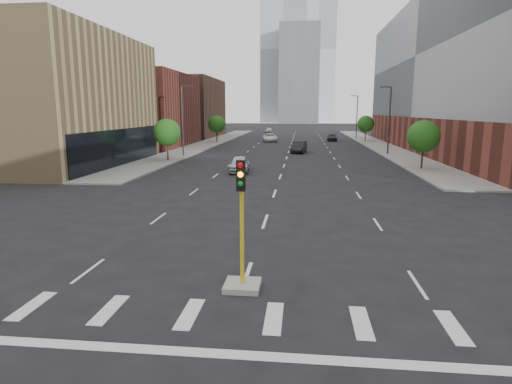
% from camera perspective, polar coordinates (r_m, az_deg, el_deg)
% --- Properties ---
extents(sidewalk_left_far, '(5.00, 92.00, 0.15)m').
position_cam_1_polar(sidewalk_left_far, '(80.52, -6.06, 6.58)').
color(sidewalk_left_far, gray).
rests_on(sidewalk_left_far, ground).
extents(sidewalk_right_far, '(5.00, 92.00, 0.15)m').
position_cam_1_polar(sidewalk_right_far, '(79.81, 15.64, 6.20)').
color(sidewalk_right_far, gray).
rests_on(sidewalk_right_far, ground).
extents(building_left_mid, '(20.00, 24.00, 14.00)m').
position_cam_1_polar(building_left_mid, '(53.36, -27.86, 10.73)').
color(building_left_mid, '#A2885B').
rests_on(building_left_mid, ground).
extents(building_left_far_a, '(20.00, 22.00, 12.00)m').
position_cam_1_polar(building_left_far_a, '(76.40, -16.80, 10.41)').
color(building_left_far_a, brown).
rests_on(building_left_far_a, ground).
extents(building_left_far_b, '(20.00, 24.00, 13.00)m').
position_cam_1_polar(building_left_far_b, '(100.89, -11.03, 10.94)').
color(building_left_far_b, brown).
rests_on(building_left_far_b, ground).
extents(building_right_main, '(24.00, 70.00, 22.00)m').
position_cam_1_polar(building_right_main, '(70.34, 30.11, 13.53)').
color(building_right_main, brown).
rests_on(building_right_main, ground).
extents(tower_left, '(22.00, 22.00, 70.00)m').
position_cam_1_polar(tower_left, '(226.60, 3.75, 18.16)').
color(tower_left, '#B2B7BC').
rests_on(tower_left, ground).
extents(tower_right, '(20.00, 20.00, 80.00)m').
position_cam_1_polar(tower_right, '(266.81, 8.22, 18.04)').
color(tower_right, '#B2B7BC').
rests_on(tower_right, ground).
extents(tower_mid, '(18.00, 18.00, 44.00)m').
position_cam_1_polar(tower_mid, '(205.15, 5.78, 15.25)').
color(tower_mid, slate).
rests_on(tower_mid, ground).
extents(median_traffic_signal, '(1.20, 1.20, 4.40)m').
position_cam_1_polar(median_traffic_signal, '(14.49, -1.87, -9.24)').
color(median_traffic_signal, '#999993').
rests_on(median_traffic_signal, ground).
extents(streetlight_right_a, '(1.60, 0.22, 9.07)m').
position_cam_1_polar(streetlight_right_a, '(60.61, 17.30, 9.46)').
color(streetlight_right_a, '#2D2D30').
rests_on(streetlight_right_a, ground).
extents(streetlight_right_b, '(1.60, 0.22, 9.07)m').
position_cam_1_polar(streetlight_right_b, '(95.21, 13.26, 9.97)').
color(streetlight_right_b, '#2D2D30').
rests_on(streetlight_right_b, ground).
extents(streetlight_left, '(1.60, 0.22, 9.07)m').
position_cam_1_polar(streetlight_left, '(56.63, -9.72, 9.72)').
color(streetlight_left, '#2D2D30').
rests_on(streetlight_left, ground).
extents(tree_left_near, '(3.20, 3.20, 4.85)m').
position_cam_1_polar(tree_left_near, '(52.07, -11.79, 7.79)').
color(tree_left_near, '#382619').
rests_on(tree_left_near, ground).
extents(tree_left_far, '(3.20, 3.20, 4.85)m').
position_cam_1_polar(tree_left_far, '(81.13, -5.26, 8.97)').
color(tree_left_far, '#382619').
rests_on(tree_left_far, ground).
extents(tree_right_near, '(3.20, 3.20, 4.85)m').
position_cam_1_polar(tree_right_near, '(46.19, 21.45, 6.92)').
color(tree_right_near, '#382619').
rests_on(tree_right_near, ground).
extents(tree_right_far, '(3.20, 3.20, 4.85)m').
position_cam_1_polar(tree_right_far, '(85.41, 14.43, 8.77)').
color(tree_right_far, '#382619').
rests_on(tree_right_far, ground).
extents(car_near_left, '(2.18, 4.73, 1.57)m').
position_cam_1_polar(car_near_left, '(41.88, -2.23, 3.74)').
color(car_near_left, '#B7B6BB').
rests_on(car_near_left, ground).
extents(car_mid_right, '(2.38, 5.25, 1.67)m').
position_cam_1_polar(car_mid_right, '(61.67, 5.75, 6.01)').
color(car_mid_right, black).
rests_on(car_mid_right, ground).
extents(car_far_left, '(3.37, 6.00, 1.58)m').
position_cam_1_polar(car_far_left, '(83.82, 1.86, 7.29)').
color(car_far_left, white).
rests_on(car_far_left, ground).
extents(car_deep_right, '(2.34, 4.94, 1.39)m').
position_cam_1_polar(car_deep_right, '(86.74, 10.13, 7.18)').
color(car_deep_right, black).
rests_on(car_deep_right, ground).
extents(car_distant, '(1.79, 4.29, 1.45)m').
position_cam_1_polar(car_distant, '(115.86, 1.74, 8.23)').
color(car_distant, silver).
rests_on(car_distant, ground).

